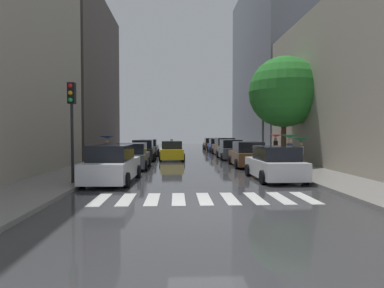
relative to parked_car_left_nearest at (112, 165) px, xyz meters
The scene contains 25 objects.
ground_plane 18.55m from the parked_car_left_nearest, 77.69° to the left, with size 28.00×72.00×0.04m, color #39393C.
sidewalk_left 18.30m from the parked_car_left_nearest, 98.01° to the left, with size 3.00×72.00×0.15m, color gray.
sidewalk_right 20.92m from the parked_car_left_nearest, 60.01° to the left, with size 3.00×72.00×0.15m, color gray.
crosswalk_stripes 5.72m from the parked_car_left_nearest, 45.72° to the right, with size 7.65×2.20×0.01m.
building_left_mid 20.52m from the parked_car_left_nearest, 111.39° to the left, with size 6.00×15.79×15.41m, color #564C47.
building_right_near 16.12m from the parked_car_left_nearest, 15.23° to the left, with size 6.00×21.97×10.52m, color #9E9384.
building_right_mid 31.82m from the parked_car_left_nearest, 60.36° to the left, with size 6.00×21.19×21.51m, color slate.
parked_car_left_nearest is the anchor object (origin of this frame).
parked_car_left_second 5.85m from the parked_car_left_nearest, 88.31° to the left, with size 2.12×4.19×1.65m.
parked_car_left_third 12.31m from the parked_car_left_nearest, 89.01° to the left, with size 2.05×4.28×1.72m.
parked_car_left_fourth 17.83m from the parked_car_left_nearest, 89.43° to the left, with size 2.13×4.28×1.66m.
parked_car_right_nearest 7.80m from the parked_car_left_nearest, ahead, with size 2.22×4.30×1.66m.
parked_car_right_second 10.41m from the parked_car_left_nearest, 41.14° to the left, with size 2.25×4.76×1.70m.
parked_car_right_third 15.13m from the parked_car_left_nearest, 59.47° to the left, with size 2.09×4.56×1.71m.
parked_car_right_fourth 20.11m from the parked_car_left_nearest, 66.72° to the left, with size 2.26×4.66×1.78m.
parked_car_right_fifth 25.50m from the parked_car_left_nearest, 72.11° to the left, with size 2.03×4.03×1.58m.
parked_car_right_sixth 31.35m from the parked_car_left_nearest, 75.54° to the left, with size 2.13×4.42×1.58m.
taxi_midroad 12.61m from the parked_car_left_nearest, 78.19° to the left, with size 2.20×4.38×1.81m.
pedestrian_foreground 11.80m from the parked_car_left_nearest, 23.99° to the left, with size 1.18×1.18×1.84m.
pedestrian_near_tree 15.80m from the parked_car_left_nearest, 45.16° to the left, with size 1.18×1.18×2.02m.
pedestrian_by_kerb 10.44m from the parked_car_left_nearest, 21.26° to the left, with size 1.07×1.07×2.05m.
pedestrian_far_side 8.06m from the parked_car_left_nearest, 103.34° to the left, with size 1.10×1.10×1.94m.
street_tree_right 14.03m from the parked_car_left_nearest, 36.49° to the left, with size 5.05×5.05×7.61m.
traffic_light_left_corner 3.08m from the parked_car_left_nearest, 144.79° to the right, with size 0.30×0.42×4.30m.
lamp_post_right 13.50m from the parked_car_left_nearest, 43.75° to the left, with size 0.60×0.28×6.37m.
Camera 1 is at (-0.97, -9.53, 2.31)m, focal length 30.82 mm.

